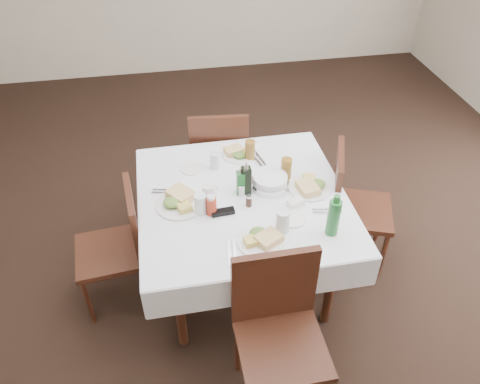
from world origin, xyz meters
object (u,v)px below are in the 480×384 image
(dining_table, at_px, (243,206))
(bread_basket, at_px, (270,182))
(water_s, at_px, (283,221))
(green_bottle, at_px, (334,217))
(chair_west, at_px, (121,241))
(oil_cruet_dark, at_px, (246,179))
(chair_east, at_px, (349,201))
(water_e, at_px, (286,166))
(chair_south, at_px, (278,323))
(oil_cruet_green, at_px, (240,182))
(water_w, at_px, (200,204))
(ketchup_bottle, at_px, (211,206))
(water_n, at_px, (215,161))
(chair_north, at_px, (219,154))
(coffee_mug, at_px, (208,191))

(dining_table, xyz_separation_m, bread_basket, (0.19, 0.07, 0.12))
(water_s, height_order, green_bottle, green_bottle)
(chair_west, distance_m, oil_cruet_dark, 0.90)
(chair_east, height_order, water_e, chair_east)
(chair_south, distance_m, oil_cruet_dark, 0.91)
(water_e, height_order, bread_basket, water_e)
(chair_west, bearing_deg, oil_cruet_green, 2.94)
(chair_east, distance_m, water_e, 0.55)
(water_e, relative_size, water_w, 0.90)
(chair_south, xyz_separation_m, ketchup_bottle, (-0.25, 0.69, 0.27))
(chair_west, distance_m, water_w, 0.62)
(water_n, relative_size, ketchup_bottle, 0.86)
(water_s, bearing_deg, green_bottle, -13.77)
(chair_west, height_order, ketchup_bottle, ketchup_bottle)
(chair_south, xyz_separation_m, bread_basket, (0.15, 0.89, 0.25))
(oil_cruet_green, height_order, green_bottle, green_bottle)
(chair_west, bearing_deg, chair_south, -44.09)
(green_bottle, bearing_deg, ketchup_bottle, 156.45)
(dining_table, relative_size, chair_east, 1.44)
(water_n, relative_size, oil_cruet_dark, 0.48)
(chair_west, bearing_deg, green_bottle, -18.08)
(chair_north, relative_size, bread_basket, 3.83)
(chair_west, distance_m, water_s, 1.08)
(ketchup_bottle, height_order, coffee_mug, ketchup_bottle)
(water_n, height_order, coffee_mug, water_n)
(dining_table, height_order, water_w, water_w)
(chair_north, distance_m, water_s, 1.21)
(chair_south, distance_m, oil_cruet_green, 0.90)
(water_n, xyz_separation_m, green_bottle, (0.57, -0.75, 0.06))
(chair_west, relative_size, water_s, 6.05)
(bread_basket, distance_m, ketchup_bottle, 0.45)
(chair_north, relative_size, water_w, 6.89)
(water_e, relative_size, green_bottle, 0.44)
(oil_cruet_green, relative_size, ketchup_bottle, 1.55)
(chair_south, relative_size, water_n, 8.28)
(water_w, bearing_deg, water_s, -28.04)
(chair_west, bearing_deg, bread_basket, 4.38)
(dining_table, relative_size, green_bottle, 4.77)
(chair_south, height_order, water_e, chair_south)
(chair_north, xyz_separation_m, water_s, (0.21, -1.16, 0.30))
(chair_south, bearing_deg, water_w, 114.06)
(chair_south, xyz_separation_m, coffee_mug, (-0.25, 0.86, 0.25))
(chair_east, relative_size, oil_cruet_green, 4.36)
(chair_east, bearing_deg, water_e, 169.19)
(green_bottle, bearing_deg, chair_south, -134.89)
(chair_south, xyz_separation_m, water_w, (-0.32, 0.71, 0.28))
(water_s, bearing_deg, bread_basket, 86.79)
(dining_table, distance_m, green_bottle, 0.64)
(chair_west, xyz_separation_m, water_e, (1.12, 0.19, 0.31))
(water_n, xyz_separation_m, bread_basket, (0.32, -0.27, -0.02))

